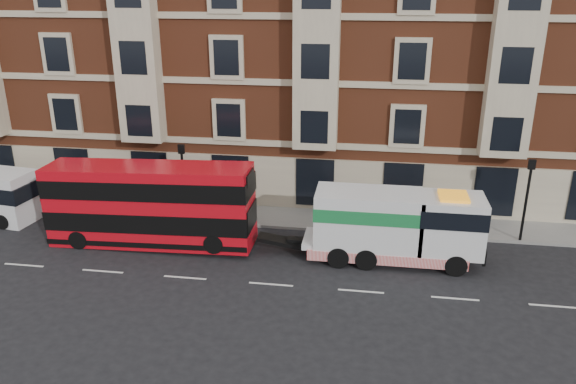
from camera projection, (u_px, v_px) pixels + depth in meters
The scene contains 8 objects.
ground at pixel (271, 284), 25.08m from camera, with size 120.00×120.00×0.00m, color black.
sidewalk at pixel (294, 218), 32.00m from camera, with size 90.00×3.00×0.15m, color slate.
victorian_terrace at pixel (320, 26), 35.37m from camera, with size 45.00×12.00×20.40m.
lamp_post_west at pixel (183, 177), 30.73m from camera, with size 0.35×0.15×4.35m.
lamp_post_east at pixel (527, 194), 28.18m from camera, with size 0.35×0.15×4.35m.
double_decker_bus at pixel (150, 204), 28.18m from camera, with size 10.44×2.39×4.22m.
tow_truck at pixel (393, 226), 26.61m from camera, with size 8.35×2.47×3.48m.
pedestrian at pixel (66, 198), 32.26m from camera, with size 0.65×0.43×1.78m, color #1C1932.
Camera 1 is at (4.09, -21.67, 12.67)m, focal length 35.00 mm.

